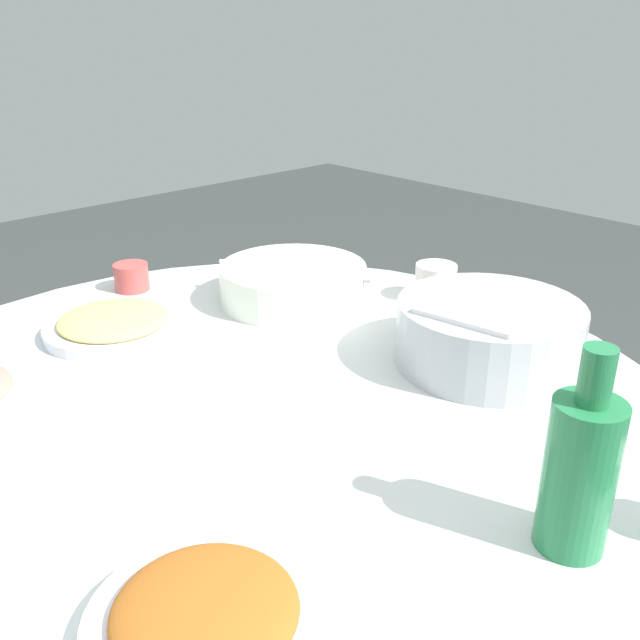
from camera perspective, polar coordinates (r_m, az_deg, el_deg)
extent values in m
cylinder|color=#99999E|center=(1.22, -5.23, -21.99)|extent=(0.12, 0.12, 0.67)
cylinder|color=silver|center=(1.00, -5.97, -7.49)|extent=(1.21, 1.21, 0.04)
cylinder|color=#B2B5BA|center=(1.10, 13.52, -1.11)|extent=(0.28, 0.28, 0.10)
ellipsoid|color=white|center=(1.09, 13.54, -0.88)|extent=(0.23, 0.23, 0.11)
cube|color=white|center=(1.01, 11.90, 0.22)|extent=(0.16, 0.08, 0.01)
cylinder|color=white|center=(1.31, -2.19, 3.01)|extent=(0.27, 0.27, 0.07)
cylinder|color=black|center=(1.32, -2.19, 2.75)|extent=(0.24, 0.24, 0.05)
cylinder|color=silver|center=(1.31, -2.21, 4.03)|extent=(0.27, 0.15, 0.01)
cylinder|color=silver|center=(0.67, -9.20, -23.23)|extent=(0.21, 0.21, 0.02)
ellipsoid|color=#A85B1E|center=(0.65, -9.30, -22.22)|extent=(0.16, 0.16, 0.03)
cylinder|color=silver|center=(1.24, -16.36, -0.58)|extent=(0.23, 0.23, 0.02)
ellipsoid|color=#D0C66E|center=(1.23, -16.43, 0.03)|extent=(0.18, 0.18, 0.03)
cylinder|color=#257A46|center=(0.74, 20.28, -11.85)|extent=(0.07, 0.07, 0.16)
cylinder|color=#257A46|center=(0.69, 21.54, -4.26)|extent=(0.03, 0.03, 0.06)
cylinder|color=#C04A46|center=(1.42, -15.07, 3.40)|extent=(0.07, 0.07, 0.05)
cylinder|color=silver|center=(1.34, 9.36, 3.06)|extent=(0.08, 0.08, 0.07)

